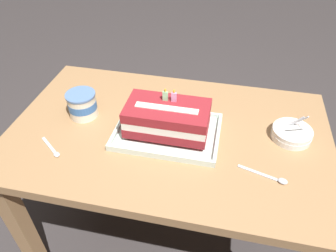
{
  "coord_description": "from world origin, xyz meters",
  "views": [
    {
      "loc": [
        0.18,
        -0.85,
        1.48
      ],
      "look_at": [
        0.0,
        -0.01,
        0.75
      ],
      "focal_mm": 33.89,
      "sensor_mm": 36.0,
      "label": 1
    }
  ],
  "objects_px": {
    "bowl_stack": "(292,133)",
    "serving_spoon_by_bowls": "(274,178)",
    "birthday_cake": "(168,118)",
    "foil_tray": "(168,132)",
    "ice_cream_tub": "(82,104)",
    "serving_spoon_near_tray": "(54,151)"
  },
  "relations": [
    {
      "from": "bowl_stack",
      "to": "ice_cream_tub",
      "type": "xyz_separation_m",
      "value": [
        -0.77,
        -0.03,
        0.03
      ]
    },
    {
      "from": "foil_tray",
      "to": "serving_spoon_near_tray",
      "type": "relative_size",
      "value": 3.43
    },
    {
      "from": "ice_cream_tub",
      "to": "serving_spoon_by_bowls",
      "type": "bearing_deg",
      "value": -14.12
    },
    {
      "from": "birthday_cake",
      "to": "ice_cream_tub",
      "type": "bearing_deg",
      "value": 173.16
    },
    {
      "from": "foil_tray",
      "to": "serving_spoon_by_bowls",
      "type": "relative_size",
      "value": 2.37
    },
    {
      "from": "birthday_cake",
      "to": "bowl_stack",
      "type": "height_order",
      "value": "birthday_cake"
    },
    {
      "from": "ice_cream_tub",
      "to": "foil_tray",
      "type": "bearing_deg",
      "value": -6.84
    },
    {
      "from": "serving_spoon_near_tray",
      "to": "serving_spoon_by_bowls",
      "type": "height_order",
      "value": "serving_spoon_by_bowls"
    },
    {
      "from": "bowl_stack",
      "to": "serving_spoon_by_bowls",
      "type": "distance_m",
      "value": 0.22
    },
    {
      "from": "serving_spoon_by_bowls",
      "to": "birthday_cake",
      "type": "bearing_deg",
      "value": 159.54
    },
    {
      "from": "serving_spoon_near_tray",
      "to": "bowl_stack",
      "type": "bearing_deg",
      "value": 17.16
    },
    {
      "from": "birthday_cake",
      "to": "serving_spoon_near_tray",
      "type": "height_order",
      "value": "birthday_cake"
    },
    {
      "from": "birthday_cake",
      "to": "serving_spoon_near_tray",
      "type": "bearing_deg",
      "value": -154.6
    },
    {
      "from": "birthday_cake",
      "to": "serving_spoon_by_bowls",
      "type": "relative_size",
      "value": 1.83
    },
    {
      "from": "birthday_cake",
      "to": "ice_cream_tub",
      "type": "relative_size",
      "value": 2.58
    },
    {
      "from": "ice_cream_tub",
      "to": "serving_spoon_near_tray",
      "type": "relative_size",
      "value": 1.03
    },
    {
      "from": "serving_spoon_by_bowls",
      "to": "ice_cream_tub",
      "type": "bearing_deg",
      "value": 165.88
    },
    {
      "from": "birthday_cake",
      "to": "serving_spoon_by_bowls",
      "type": "xyz_separation_m",
      "value": [
        0.37,
        -0.14,
        -0.07
      ]
    },
    {
      "from": "birthday_cake",
      "to": "foil_tray",
      "type": "bearing_deg",
      "value": -90.0
    },
    {
      "from": "serving_spoon_near_tray",
      "to": "serving_spoon_by_bowls",
      "type": "relative_size",
      "value": 0.69
    },
    {
      "from": "bowl_stack",
      "to": "serving_spoon_by_bowls",
      "type": "xyz_separation_m",
      "value": [
        -0.06,
        -0.21,
        -0.01
      ]
    },
    {
      "from": "bowl_stack",
      "to": "serving_spoon_by_bowls",
      "type": "height_order",
      "value": "bowl_stack"
    }
  ]
}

